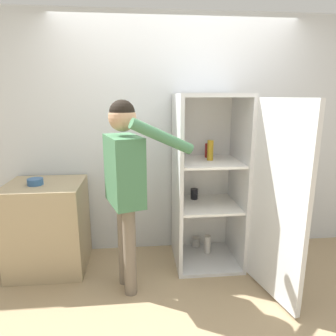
% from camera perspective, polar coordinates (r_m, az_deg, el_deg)
% --- Properties ---
extents(ground_plane, '(12.00, 12.00, 0.00)m').
position_cam_1_polar(ground_plane, '(2.86, 3.95, -23.36)').
color(ground_plane, tan).
extents(wall_back, '(7.00, 0.06, 2.55)m').
position_cam_1_polar(wall_back, '(3.29, 1.49, 5.81)').
color(wall_back, silver).
rests_on(wall_back, ground_plane).
extents(refrigerator, '(0.87, 1.31, 1.74)m').
position_cam_1_polar(refrigerator, '(3.00, 9.91, -3.18)').
color(refrigerator, silver).
rests_on(refrigerator, ground_plane).
extents(person, '(0.76, 0.55, 1.69)m').
position_cam_1_polar(person, '(2.54, -8.13, -1.19)').
color(person, '#726656').
rests_on(person, ground_plane).
extents(counter, '(0.72, 0.62, 0.90)m').
position_cam_1_polar(counter, '(3.27, -21.87, -10.29)').
color(counter, tan).
rests_on(counter, ground_plane).
extents(bowl, '(0.15, 0.15, 0.06)m').
position_cam_1_polar(bowl, '(3.10, -23.96, -2.41)').
color(bowl, '#335B8E').
rests_on(bowl, counter).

